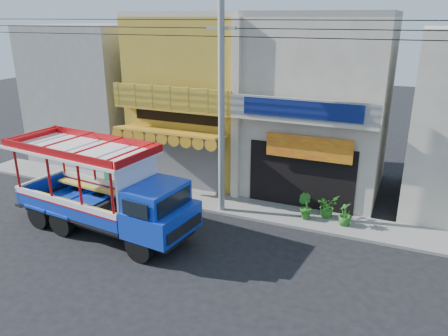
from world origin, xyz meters
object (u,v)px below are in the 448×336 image
(utility_pole, at_px, (225,96))
(songthaew_truck, at_px, (113,194))
(potted_plant_a, at_px, (327,206))
(green_sign, at_px, (108,175))
(potted_plant_c, at_px, (345,214))
(potted_plant_b, at_px, (305,206))

(utility_pole, bearing_deg, songthaew_truck, -129.91)
(potted_plant_a, bearing_deg, songthaew_truck, 157.43)
(utility_pole, height_order, potted_plant_a, utility_pole)
(songthaew_truck, distance_m, green_sign, 5.83)
(potted_plant_c, bearing_deg, potted_plant_a, -114.79)
(utility_pole, bearing_deg, potted_plant_c, 7.07)
(songthaew_truck, relative_size, potted_plant_b, 7.47)
(potted_plant_a, height_order, potted_plant_c, potted_plant_a)
(songthaew_truck, height_order, potted_plant_c, songthaew_truck)
(potted_plant_b, relative_size, potted_plant_c, 1.09)
(songthaew_truck, height_order, potted_plant_b, songthaew_truck)
(utility_pole, relative_size, potted_plant_b, 26.47)
(potted_plant_b, bearing_deg, potted_plant_a, -118.43)
(green_sign, xyz_separation_m, potted_plant_c, (11.70, -0.10, 0.09))
(potted_plant_c, bearing_deg, utility_pole, -75.58)
(utility_pole, bearing_deg, green_sign, 173.92)
(potted_plant_a, relative_size, potted_plant_b, 0.92)
(songthaew_truck, relative_size, green_sign, 8.50)
(green_sign, distance_m, potted_plant_c, 11.70)
(songthaew_truck, distance_m, potted_plant_b, 7.67)
(utility_pole, xyz_separation_m, potted_plant_c, (4.96, 0.62, -4.43))
(utility_pole, xyz_separation_m, potted_plant_b, (3.34, 0.58, -4.38))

